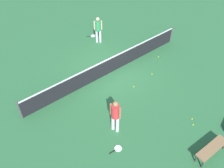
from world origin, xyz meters
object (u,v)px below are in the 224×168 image
tennis_ball_midcourt (193,125)px  courtside_bench (212,149)px  player_far_side (98,28)px  player_near_side (115,114)px  tennis_racket_far_player (93,36)px  tennis_ball_stray_left (134,87)px  tennis_ball_near_player (192,119)px  tennis_racket_near_player (118,149)px  tennis_ball_baseline (158,57)px  tennis_ball_by_net (152,74)px

tennis_ball_midcourt → courtside_bench: size_ratio=0.04×
player_far_side → courtside_bench: 9.39m
player_near_side → player_far_side: same height
tennis_racket_far_player → courtside_bench: courtside_bench is taller
tennis_ball_stray_left → tennis_ball_near_player: bearing=-80.4°
tennis_racket_far_player → courtside_bench: 10.23m
tennis_racket_near_player → tennis_ball_baseline: (5.91, 3.19, 0.02)m
tennis_racket_far_player → tennis_ball_midcourt: (-1.06, -8.78, 0.02)m
tennis_racket_far_player → player_near_side: bearing=-119.2°
player_near_side → tennis_ball_midcourt: 3.52m
player_near_side → tennis_racket_far_player: player_near_side is taller
tennis_racket_far_player → tennis_ball_stray_left: bearing=-104.3°
player_far_side → tennis_racket_near_player: bearing=-122.0°
tennis_ball_stray_left → tennis_racket_far_player: bearing=75.7°
courtside_bench → tennis_ball_by_net: bearing=68.7°
player_far_side → tennis_racket_far_player: bearing=81.1°
tennis_racket_far_player → tennis_ball_baseline: tennis_ball_baseline is taller
courtside_bench → tennis_ball_midcourt: bearing=60.7°
tennis_ball_baseline → tennis_ball_stray_left: size_ratio=1.00×
player_far_side → tennis_ball_midcourt: (-0.93, -7.94, -0.98)m
tennis_ball_midcourt → player_far_side: bearing=83.3°
tennis_ball_by_net → tennis_ball_baseline: (1.46, 0.85, 0.00)m
player_near_side → tennis_ball_baseline: (5.37, 2.40, -0.98)m
player_far_side → tennis_ball_baseline: (1.69, -3.57, -0.98)m
tennis_racket_far_player → tennis_ball_by_net: size_ratio=9.02×
tennis_ball_by_net → courtside_bench: size_ratio=0.04×
player_near_side → tennis_ball_near_player: bearing=-30.2°
tennis_racket_far_player → tennis_ball_by_net: 5.26m
tennis_ball_baseline → tennis_ball_midcourt: bearing=-120.9°
player_far_side → tennis_ball_midcourt: 8.05m
tennis_ball_by_net → tennis_ball_stray_left: bearing=-175.6°
tennis_ball_near_player → tennis_ball_midcourt: bearing=-135.5°
tennis_ball_by_net → tennis_ball_midcourt: bearing=-108.2°
tennis_ball_baseline → tennis_racket_far_player: bearing=109.4°
courtside_bench → player_far_side: bearing=79.9°
player_far_side → tennis_ball_stray_left: 4.80m
tennis_ball_baseline → tennis_ball_stray_left: 3.08m
player_far_side → tennis_ball_by_net: player_far_side is taller
player_near_side → tennis_racket_far_player: 7.88m
tennis_ball_by_net → tennis_ball_midcourt: 3.70m
tennis_ball_near_player → tennis_ball_stray_left: bearing=99.6°
tennis_racket_far_player → tennis_ball_stray_left: tennis_ball_stray_left is taller
tennis_ball_by_net → tennis_ball_stray_left: same height
tennis_ball_stray_left → tennis_ball_midcourt: bearing=-84.9°
player_far_side → courtside_bench: bearing=-100.1°
tennis_racket_near_player → tennis_racket_far_player: bearing=60.2°
player_near_side → tennis_ball_baseline: player_near_side is taller
tennis_ball_near_player → tennis_ball_by_net: 3.42m
tennis_racket_far_player → tennis_ball_stray_left: size_ratio=9.02×
tennis_racket_near_player → tennis_ball_baseline: size_ratio=9.04×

